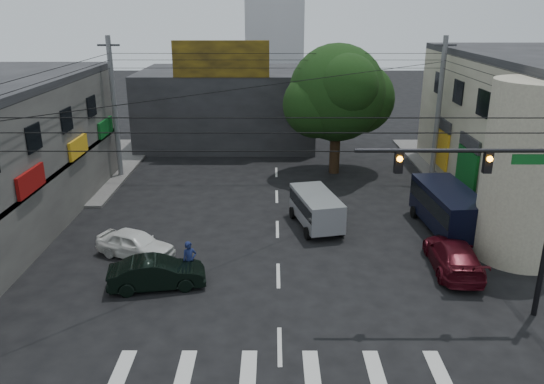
{
  "coord_description": "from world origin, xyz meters",
  "views": [
    {
      "loc": [
        -0.23,
        -18.15,
        10.82
      ],
      "look_at": [
        -0.27,
        4.0,
        3.09
      ],
      "focal_mm": 35.0,
      "sensor_mm": 36.0,
      "label": 1
    }
  ],
  "objects_px": {
    "dark_sedan": "(157,273)",
    "maroon_sedan": "(453,256)",
    "silver_minivan": "(316,211)",
    "navy_van": "(448,211)",
    "traffic_gantry": "(508,192)",
    "utility_pole_far_left": "(115,109)",
    "white_compact": "(135,244)",
    "utility_pole_far_right": "(439,109)",
    "street_tree": "(337,93)",
    "traffic_officer": "(190,260)"
  },
  "relations": [
    {
      "from": "dark_sedan",
      "to": "maroon_sedan",
      "type": "distance_m",
      "value": 12.61
    },
    {
      "from": "silver_minivan",
      "to": "navy_van",
      "type": "xyz_separation_m",
      "value": [
        6.62,
        -0.53,
        0.22
      ]
    },
    {
      "from": "dark_sedan",
      "to": "silver_minivan",
      "type": "xyz_separation_m",
      "value": [
        6.94,
        6.33,
        0.26
      ]
    },
    {
      "from": "traffic_gantry",
      "to": "utility_pole_far_left",
      "type": "distance_m",
      "value": 25.0
    },
    {
      "from": "traffic_gantry",
      "to": "utility_pole_far_left",
      "type": "bearing_deg",
      "value": 137.14
    },
    {
      "from": "traffic_gantry",
      "to": "white_compact",
      "type": "bearing_deg",
      "value": 161.36
    },
    {
      "from": "utility_pole_far_left",
      "to": "dark_sedan",
      "type": "height_order",
      "value": "utility_pole_far_left"
    },
    {
      "from": "traffic_gantry",
      "to": "silver_minivan",
      "type": "height_order",
      "value": "traffic_gantry"
    },
    {
      "from": "dark_sedan",
      "to": "utility_pole_far_right",
      "type": "bearing_deg",
      "value": -56.17
    },
    {
      "from": "traffic_gantry",
      "to": "navy_van",
      "type": "height_order",
      "value": "traffic_gantry"
    },
    {
      "from": "street_tree",
      "to": "dark_sedan",
      "type": "height_order",
      "value": "street_tree"
    },
    {
      "from": "dark_sedan",
      "to": "traffic_gantry",
      "type": "bearing_deg",
      "value": -109.31
    },
    {
      "from": "street_tree",
      "to": "utility_pole_far_left",
      "type": "distance_m",
      "value": 14.56
    },
    {
      "from": "street_tree",
      "to": "traffic_gantry",
      "type": "xyz_separation_m",
      "value": [
        3.82,
        -18.0,
        -0.64
      ]
    },
    {
      "from": "maroon_sedan",
      "to": "traffic_officer",
      "type": "distance_m",
      "value": 11.32
    },
    {
      "from": "navy_van",
      "to": "traffic_officer",
      "type": "relative_size",
      "value": 3.44
    },
    {
      "from": "dark_sedan",
      "to": "silver_minivan",
      "type": "relative_size",
      "value": 0.91
    },
    {
      "from": "dark_sedan",
      "to": "maroon_sedan",
      "type": "bearing_deg",
      "value": -93.24
    },
    {
      "from": "utility_pole_far_left",
      "to": "white_compact",
      "type": "xyz_separation_m",
      "value": [
        4.0,
        -12.17,
        -3.97
      ]
    },
    {
      "from": "dark_sedan",
      "to": "traffic_officer",
      "type": "relative_size",
      "value": 2.44
    },
    {
      "from": "utility_pole_far_left",
      "to": "dark_sedan",
      "type": "bearing_deg",
      "value": -69.63
    },
    {
      "from": "utility_pole_far_left",
      "to": "silver_minivan",
      "type": "xyz_separation_m",
      "value": [
        12.5,
        -8.66,
        -3.7
      ]
    },
    {
      "from": "navy_van",
      "to": "traffic_officer",
      "type": "xyz_separation_m",
      "value": [
        -12.33,
        -5.02,
        -0.29
      ]
    },
    {
      "from": "street_tree",
      "to": "traffic_officer",
      "type": "height_order",
      "value": "street_tree"
    },
    {
      "from": "silver_minivan",
      "to": "navy_van",
      "type": "height_order",
      "value": "navy_van"
    },
    {
      "from": "traffic_gantry",
      "to": "navy_van",
      "type": "xyz_separation_m",
      "value": [
        0.79,
        7.81,
        -3.71
      ]
    },
    {
      "from": "street_tree",
      "to": "silver_minivan",
      "type": "bearing_deg",
      "value": -101.68
    },
    {
      "from": "street_tree",
      "to": "traffic_officer",
      "type": "distance_m",
      "value": 17.67
    },
    {
      "from": "utility_pole_far_left",
      "to": "navy_van",
      "type": "height_order",
      "value": "utility_pole_far_left"
    },
    {
      "from": "traffic_gantry",
      "to": "utility_pole_far_left",
      "type": "xyz_separation_m",
      "value": [
        -18.32,
        17.0,
        -0.23
      ]
    },
    {
      "from": "white_compact",
      "to": "street_tree",
      "type": "bearing_deg",
      "value": -14.15
    },
    {
      "from": "silver_minivan",
      "to": "traffic_officer",
      "type": "height_order",
      "value": "silver_minivan"
    },
    {
      "from": "utility_pole_far_right",
      "to": "traffic_officer",
      "type": "distance_m",
      "value": 20.45
    },
    {
      "from": "utility_pole_far_right",
      "to": "traffic_officer",
      "type": "xyz_separation_m",
      "value": [
        -14.21,
        -14.21,
        -3.77
      ]
    },
    {
      "from": "street_tree",
      "to": "utility_pole_far_left",
      "type": "bearing_deg",
      "value": -176.05
    },
    {
      "from": "white_compact",
      "to": "silver_minivan",
      "type": "relative_size",
      "value": 0.9
    },
    {
      "from": "utility_pole_far_left",
      "to": "silver_minivan",
      "type": "distance_m",
      "value": 15.65
    },
    {
      "from": "white_compact",
      "to": "navy_van",
      "type": "bearing_deg",
      "value": -54.44
    },
    {
      "from": "utility_pole_far_right",
      "to": "traffic_officer",
      "type": "height_order",
      "value": "utility_pole_far_right"
    },
    {
      "from": "traffic_gantry",
      "to": "maroon_sedan",
      "type": "relative_size",
      "value": 1.52
    },
    {
      "from": "utility_pole_far_left",
      "to": "traffic_officer",
      "type": "distance_m",
      "value": 16.19
    },
    {
      "from": "dark_sedan",
      "to": "street_tree",
      "type": "bearing_deg",
      "value": -39.53
    },
    {
      "from": "street_tree",
      "to": "navy_van",
      "type": "xyz_separation_m",
      "value": [
        4.62,
        -10.19,
        -4.35
      ]
    },
    {
      "from": "utility_pole_far_right",
      "to": "white_compact",
      "type": "relative_size",
      "value": 2.29
    },
    {
      "from": "traffic_gantry",
      "to": "dark_sedan",
      "type": "relative_size",
      "value": 1.77
    },
    {
      "from": "utility_pole_far_left",
      "to": "utility_pole_far_right",
      "type": "xyz_separation_m",
      "value": [
        21.0,
        0.0,
        0.0
      ]
    },
    {
      "from": "traffic_gantry",
      "to": "silver_minivan",
      "type": "relative_size",
      "value": 1.61
    },
    {
      "from": "street_tree",
      "to": "utility_pole_far_left",
      "type": "relative_size",
      "value": 0.95
    },
    {
      "from": "maroon_sedan",
      "to": "navy_van",
      "type": "xyz_separation_m",
      "value": [
        1.04,
        4.24,
        0.45
      ]
    },
    {
      "from": "utility_pole_far_left",
      "to": "dark_sedan",
      "type": "relative_size",
      "value": 2.27
    }
  ]
}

